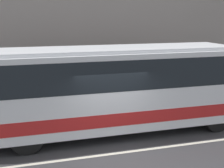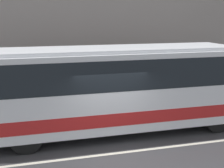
{
  "view_description": "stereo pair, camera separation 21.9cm",
  "coord_description": "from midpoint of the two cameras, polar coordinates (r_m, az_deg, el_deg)",
  "views": [
    {
      "loc": [
        -2.83,
        -8.9,
        4.37
      ],
      "look_at": [
        0.39,
        1.93,
        1.86
      ],
      "focal_mm": 50.0,
      "sensor_mm": 36.0,
      "label": 1
    },
    {
      "loc": [
        -2.62,
        -8.96,
        4.37
      ],
      "look_at": [
        0.39,
        1.93,
        1.86
      ],
      "focal_mm": 50.0,
      "sensor_mm": 36.0,
      "label": 2
    }
  ],
  "objects": [
    {
      "name": "ground_plane",
      "position": [
        10.31,
        0.39,
        -12.57
      ],
      "size": [
        60.0,
        60.0,
        0.0
      ],
      "primitive_type": "plane",
      "color": "#38383A"
    },
    {
      "name": "sidewalk",
      "position": [
        15.17,
        -5.53,
        -4.04
      ],
      "size": [
        60.0,
        2.71,
        0.13
      ],
      "color": "gray",
      "rests_on": "ground_plane"
    },
    {
      "name": "building_facade",
      "position": [
        16.02,
        -6.96,
        13.86
      ],
      "size": [
        60.0,
        0.35,
        9.89
      ],
      "color": "gray",
      "rests_on": "ground_plane"
    },
    {
      "name": "lane_stripe",
      "position": [
        10.31,
        0.39,
        -12.54
      ],
      "size": [
        54.0,
        0.14,
        0.01
      ],
      "color": "beige",
      "rests_on": "ground_plane"
    },
    {
      "name": "transit_bus",
      "position": [
        11.57,
        -0.77,
        -0.25
      ],
      "size": [
        11.04,
        2.6,
        3.22
      ],
      "color": "silver",
      "rests_on": "ground_plane"
    },
    {
      "name": "pedestrian_waiting",
      "position": [
        14.66,
        -15.96,
        -1.94
      ],
      "size": [
        0.36,
        0.36,
        1.53
      ],
      "color": "navy",
      "rests_on": "sidewalk"
    }
  ]
}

